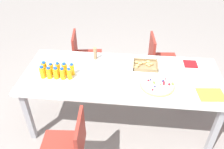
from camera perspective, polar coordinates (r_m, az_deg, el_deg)
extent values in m
plane|color=gray|center=(3.06, 2.08, -11.36)|extent=(12.00, 12.00, 0.00)
cube|color=silver|center=(2.57, 2.43, -0.37)|extent=(2.20, 0.88, 0.04)
cube|color=#99999E|center=(2.79, -20.01, -9.68)|extent=(0.06, 0.06, 0.71)
cube|color=#99999E|center=(2.71, 24.18, -12.61)|extent=(0.06, 0.06, 0.71)
cube|color=#99999E|center=(3.28, -15.36, -0.75)|extent=(0.06, 0.06, 0.71)
cube|color=#99999E|center=(3.21, 21.16, -2.97)|extent=(0.06, 0.06, 0.71)
cylinder|color=silver|center=(3.22, 26.00, -8.02)|extent=(0.02, 0.02, 0.41)
cube|color=maroon|center=(3.41, 12.64, 3.36)|extent=(0.44, 0.44, 0.04)
cube|color=maroon|center=(3.28, 9.90, 6.18)|extent=(0.07, 0.38, 0.38)
cylinder|color=silver|center=(3.71, 14.15, 1.50)|extent=(0.02, 0.02, 0.41)
cylinder|color=silver|center=(3.46, 15.15, -1.54)|extent=(0.02, 0.02, 0.41)
cylinder|color=silver|center=(3.65, 9.26, 1.55)|extent=(0.02, 0.02, 0.41)
cylinder|color=silver|center=(3.40, 9.92, -1.54)|extent=(0.02, 0.02, 0.41)
cube|color=maroon|center=(2.28, -12.28, -17.54)|extent=(0.43, 0.43, 0.04)
cube|color=maroon|center=(2.10, -7.87, -14.88)|extent=(0.06, 0.38, 0.38)
cube|color=maroon|center=(3.43, -5.86, 4.28)|extent=(0.45, 0.45, 0.04)
cube|color=maroon|center=(3.35, -9.24, 6.92)|extent=(0.09, 0.38, 0.38)
cylinder|color=silver|center=(3.69, -3.05, 2.46)|extent=(0.02, 0.02, 0.41)
cylinder|color=silver|center=(3.43, -3.04, -0.53)|extent=(0.02, 0.02, 0.41)
cylinder|color=silver|center=(3.71, -8.01, 2.32)|extent=(0.02, 0.02, 0.41)
cylinder|color=silver|center=(3.45, -8.36, -0.67)|extent=(0.02, 0.02, 0.41)
cylinder|color=#FAAD14|center=(2.59, -16.86, 0.49)|extent=(0.06, 0.06, 0.13)
cylinder|color=blue|center=(2.55, -17.13, 1.79)|extent=(0.04, 0.04, 0.02)
cylinder|color=#F8AD14|center=(2.56, -15.32, 0.31)|extent=(0.06, 0.06, 0.12)
cylinder|color=blue|center=(2.52, -15.56, 1.55)|extent=(0.04, 0.04, 0.02)
cylinder|color=#FAAB14|center=(2.54, -13.70, 0.27)|extent=(0.06, 0.06, 0.12)
cylinder|color=blue|center=(2.50, -13.92, 1.53)|extent=(0.04, 0.04, 0.02)
cylinder|color=#F9AD14|center=(2.51, -12.16, 0.12)|extent=(0.06, 0.06, 0.12)
cylinder|color=blue|center=(2.48, -12.36, 1.40)|extent=(0.04, 0.04, 0.02)
cylinder|color=#F9AE14|center=(2.50, -10.50, 0.08)|extent=(0.05, 0.05, 0.12)
cylinder|color=blue|center=(2.46, -10.67, 1.33)|extent=(0.03, 0.03, 0.02)
cylinder|color=#FAAC14|center=(2.65, -16.38, 1.53)|extent=(0.06, 0.06, 0.13)
cylinder|color=blue|center=(2.61, -16.65, 2.85)|extent=(0.04, 0.04, 0.02)
cylinder|color=#F9AC14|center=(2.62, -14.80, 1.27)|extent=(0.05, 0.05, 0.12)
cylinder|color=blue|center=(2.58, -15.03, 2.50)|extent=(0.03, 0.03, 0.02)
cylinder|color=#FAAF14|center=(2.59, -13.21, 1.33)|extent=(0.05, 0.05, 0.13)
cylinder|color=blue|center=(2.55, -13.44, 2.70)|extent=(0.03, 0.03, 0.02)
cylinder|color=#FBAE14|center=(2.57, -11.65, 1.26)|extent=(0.06, 0.06, 0.13)
cylinder|color=blue|center=(2.53, -11.85, 2.62)|extent=(0.04, 0.04, 0.02)
cylinder|color=#F9AC14|center=(2.56, -9.86, 1.18)|extent=(0.05, 0.05, 0.12)
cylinder|color=blue|center=(2.52, -10.02, 2.48)|extent=(0.03, 0.03, 0.02)
cylinder|color=tan|center=(2.44, 11.12, -2.62)|extent=(0.36, 0.36, 0.02)
cylinder|color=white|center=(2.43, 11.15, -2.40)|extent=(0.33, 0.33, 0.01)
sphere|color=red|center=(2.43, 14.01, -2.38)|extent=(0.03, 0.03, 0.03)
sphere|color=#66B238|center=(2.45, 14.74, -2.23)|extent=(0.03, 0.03, 0.03)
sphere|color=#66B238|center=(2.43, 10.34, -1.90)|extent=(0.03, 0.03, 0.03)
sphere|color=red|center=(2.45, 12.77, -1.88)|extent=(0.02, 0.02, 0.02)
sphere|color=#66B238|center=(2.42, 12.00, -2.42)|extent=(0.02, 0.02, 0.02)
sphere|color=red|center=(2.45, 9.01, -1.44)|extent=(0.02, 0.02, 0.02)
sphere|color=#1E1947|center=(2.47, 12.56, -1.57)|extent=(0.03, 0.03, 0.03)
sphere|color=red|center=(2.50, 13.05, -1.08)|extent=(0.02, 0.02, 0.02)
sphere|color=#1E1947|center=(2.38, 10.59, -2.99)|extent=(0.02, 0.02, 0.02)
sphere|color=#1E1947|center=(2.46, 9.57, -1.28)|extent=(0.02, 0.02, 0.02)
sphere|color=red|center=(2.33, 10.03, -3.73)|extent=(0.02, 0.02, 0.02)
sphere|color=#1E1947|center=(2.46, 12.67, -1.78)|extent=(0.02, 0.02, 0.02)
sphere|color=#66B238|center=(2.42, 10.43, -2.16)|extent=(0.02, 0.02, 0.02)
sphere|color=red|center=(2.43, 12.70, -2.28)|extent=(0.03, 0.03, 0.03)
cube|color=olive|center=(2.71, 8.25, 2.11)|extent=(0.28, 0.23, 0.01)
cube|color=olive|center=(2.61, 8.30, 1.01)|extent=(0.28, 0.01, 0.03)
cube|color=olive|center=(2.79, 8.24, 3.59)|extent=(0.28, 0.01, 0.03)
cube|color=olive|center=(2.70, 5.39, 2.52)|extent=(0.01, 0.23, 0.03)
cube|color=olive|center=(2.71, 11.13, 2.16)|extent=(0.01, 0.23, 0.03)
ellipsoid|color=tan|center=(2.71, 8.80, 2.52)|extent=(0.05, 0.04, 0.03)
ellipsoid|color=tan|center=(2.72, 8.82, 2.57)|extent=(0.04, 0.03, 0.03)
ellipsoid|color=tan|center=(2.71, 6.98, 2.74)|extent=(0.05, 0.04, 0.03)
ellipsoid|color=tan|center=(2.72, 9.70, 2.61)|extent=(0.05, 0.04, 0.03)
ellipsoid|color=tan|center=(2.64, 10.43, 1.25)|extent=(0.04, 0.03, 0.02)
ellipsoid|color=tan|center=(2.70, 9.21, 2.15)|extent=(0.04, 0.03, 0.02)
ellipsoid|color=tan|center=(2.68, 6.37, 2.25)|extent=(0.05, 0.04, 0.03)
ellipsoid|color=tan|center=(2.65, 5.99, 1.81)|extent=(0.05, 0.03, 0.03)
ellipsoid|color=tan|center=(2.73, 9.45, 2.61)|extent=(0.05, 0.03, 0.03)
ellipsoid|color=tan|center=(2.73, 6.13, 3.09)|extent=(0.05, 0.04, 0.03)
ellipsoid|color=tan|center=(2.73, 7.89, 2.95)|extent=(0.05, 0.04, 0.03)
ellipsoid|color=tan|center=(2.75, 9.01, 3.14)|extent=(0.05, 0.04, 0.03)
cylinder|color=silver|center=(2.47, 2.56, -1.44)|extent=(0.20, 0.20, 0.00)
cylinder|color=silver|center=(2.47, 2.57, -1.35)|extent=(0.20, 0.20, 0.00)
cylinder|color=silver|center=(2.46, 2.57, -1.26)|extent=(0.20, 0.20, 0.00)
cylinder|color=silver|center=(2.46, 2.57, -1.17)|extent=(0.20, 0.20, 0.00)
cube|color=red|center=(2.87, 18.87, 2.48)|extent=(0.15, 0.15, 0.01)
cylinder|color=#9E7A56|center=(2.78, -4.20, 5.22)|extent=(0.04, 0.04, 0.15)
cube|color=yellow|center=(2.49, 23.35, -4.63)|extent=(0.28, 0.22, 0.01)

